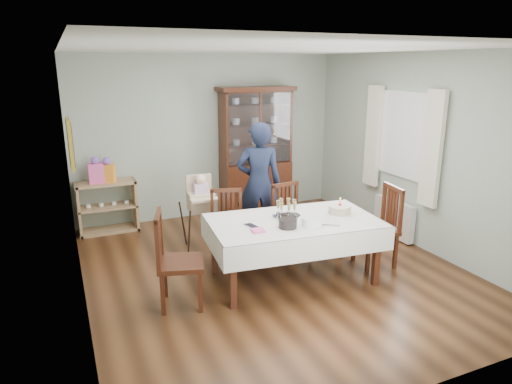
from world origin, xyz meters
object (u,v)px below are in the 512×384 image
woman (259,184)px  high_chair (202,220)px  dining_table (293,249)px  chair_end_left (180,278)px  chair_end_right (376,242)px  gift_bag_orange (108,171)px  chair_far_left (228,242)px  chair_far_right (291,234)px  gift_bag_pink (96,171)px  champagne_tray (287,212)px  birthday_cake (340,210)px  sideboard (108,207)px  china_cabinet (256,149)px

woman → high_chair: 0.95m
dining_table → chair_end_left: size_ratio=1.99×
chair_end_right → gift_bag_orange: (-3.00, 2.65, 0.66)m
chair_far_left → high_chair: 0.67m
chair_far_right → chair_end_right: (0.85, -0.73, 0.02)m
chair_end_right → chair_far_left: bearing=-106.1°
chair_end_left → woman: bearing=-32.7°
woman → gift_bag_pink: 2.48m
gift_bag_pink → gift_bag_orange: bearing=0.0°
dining_table → chair_far_right: bearing=63.5°
champagne_tray → gift_bag_orange: gift_bag_orange is taller
chair_end_left → champagne_tray: bearing=-65.5°
birthday_cake → gift_bag_orange: 3.59m
birthday_cake → chair_far_right: bearing=110.3°
chair_far_right → woman: (-0.23, 0.58, 0.60)m
gift_bag_orange → chair_end_right: bearing=-41.5°
dining_table → birthday_cake: 0.74m
high_chair → woman: bearing=-4.8°
sideboard → chair_end_left: size_ratio=0.85×
chair_end_right → gift_bag_pink: size_ratio=2.55×
chair_end_right → gift_bag_orange: bearing=-122.8°
sideboard → gift_bag_orange: gift_bag_orange is taller
china_cabinet → chair_end_left: size_ratio=2.06×
china_cabinet → woman: (-0.54, -1.34, -0.24)m
dining_table → sideboard: sideboard is taller
chair_far_left → gift_bag_pink: bearing=143.3°
dining_table → chair_end_left: 1.41m
champagne_tray → woman: bearing=83.2°
sideboard → chair_far_left: size_ratio=0.93×
birthday_cake → gift_bag_pink: bearing=134.3°
dining_table → woman: woman is taller
gift_bag_orange → gift_bag_pink: bearing=180.0°
champagne_tray → gift_bag_pink: size_ratio=0.83×
chair_far_right → gift_bag_orange: 2.96m
champagne_tray → chair_far_right: bearing=55.9°
chair_far_right → chair_end_right: bearing=-46.4°
gift_bag_orange → woman: bearing=-35.0°
chair_far_left → birthday_cake: size_ratio=3.08×
chair_far_left → woman: 1.03m
high_chair → gift_bag_pink: 1.84m
champagne_tray → chair_far_left: bearing=131.2°
china_cabinet → chair_end_right: size_ratio=2.08×
woman → birthday_cake: (0.50, -1.30, -0.07)m
sideboard → high_chair: bearing=-47.1°
chair_end_right → gift_bag_orange: gift_bag_orange is taller
woman → chair_far_right: bearing=130.0°
china_cabinet → chair_far_right: bearing=-99.1°
high_chair → champagne_tray: 1.48m
china_cabinet → woman: china_cabinet is taller
sideboard → champagne_tray: bearing=-53.6°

